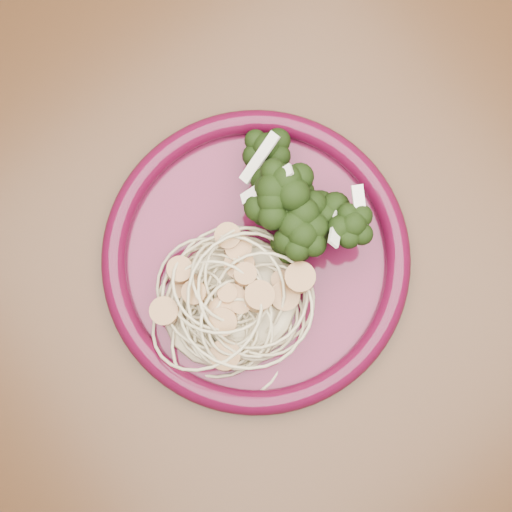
% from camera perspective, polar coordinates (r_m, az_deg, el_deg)
% --- Properties ---
extents(dining_table, '(1.20, 0.80, 0.75)m').
position_cam_1_polar(dining_table, '(0.75, -5.42, 0.69)').
color(dining_table, '#472814').
rests_on(dining_table, ground).
extents(dinner_plate, '(0.36, 0.36, 0.02)m').
position_cam_1_polar(dinner_plate, '(0.64, 0.00, -0.15)').
color(dinner_plate, '#4E0E25').
rests_on(dinner_plate, dining_table).
extents(spaghetti_pile, '(0.16, 0.15, 0.03)m').
position_cam_1_polar(spaghetti_pile, '(0.62, -2.05, -3.57)').
color(spaghetti_pile, '#C6B78A').
rests_on(spaghetti_pile, dinner_plate).
extents(scallop_cluster, '(0.16, 0.16, 0.04)m').
position_cam_1_polar(scallop_cluster, '(0.59, -2.17, -3.20)').
color(scallop_cluster, '#BB854C').
rests_on(scallop_cluster, spaghetti_pile).
extents(broccoli_pile, '(0.14, 0.18, 0.05)m').
position_cam_1_polar(broccoli_pile, '(0.63, 2.50, 4.55)').
color(broccoli_pile, black).
rests_on(broccoli_pile, dinner_plate).
extents(onion_garnish, '(0.10, 0.12, 0.05)m').
position_cam_1_polar(onion_garnish, '(0.59, 2.63, 5.32)').
color(onion_garnish, white).
rests_on(onion_garnish, broccoli_pile).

